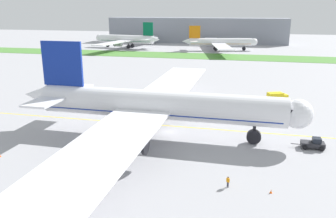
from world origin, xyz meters
TOP-DOWN VIEW (x-y plane):
  - ground_plane at (0.00, 0.00)m, footprint 600.00×600.00m
  - apron_taxi_line at (0.00, 3.97)m, footprint 280.00×0.36m
  - grass_median_strip at (0.00, 121.15)m, footprint 320.00×24.00m
  - airliner_foreground at (-2.34, -2.34)m, footprint 60.46×96.28m
  - pushback_tug at (28.60, -2.60)m, footprint 6.03×2.54m
  - ground_crew_wingwalker_port at (13.91, -21.24)m, footprint 0.51×0.50m
  - traffic_cone_near_nose at (20.08, -21.54)m, footprint 0.36×0.36m
  - traffic_cone_starboard_wing at (-26.39, -19.35)m, footprint 0.36×0.36m
  - service_truck_baggage_loader at (24.02, 30.02)m, footprint 5.93×4.43m
  - parked_airliner_far_left at (-62.10, 149.40)m, footprint 46.32×73.16m
  - parked_airliner_far_centre at (-2.69, 149.17)m, footprint 45.39×73.00m
  - terminal_building at (-24.16, 197.16)m, footprint 131.55×20.00m

SIDE VIEW (x-z plane):
  - ground_plane at x=0.00m, z-range 0.00..0.00m
  - apron_taxi_line at x=0.00m, z-range 0.00..0.01m
  - grass_median_strip at x=0.00m, z-range 0.00..0.10m
  - traffic_cone_near_nose at x=20.08m, z-range -0.01..0.57m
  - traffic_cone_starboard_wing at x=-26.39m, z-range -0.01..0.57m
  - pushback_tug at x=28.60m, z-range -0.09..2.07m
  - ground_crew_wingwalker_port at x=13.91m, z-range 0.19..1.92m
  - service_truck_baggage_loader at x=24.02m, z-range 0.13..3.04m
  - parked_airliner_far_centre at x=-2.69m, z-range -2.39..12.48m
  - parked_airliner_far_left at x=-62.10m, z-range -2.66..13.89m
  - airliner_foreground at x=-2.34m, z-range -3.03..15.86m
  - terminal_building at x=-24.16m, z-range 0.00..18.00m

